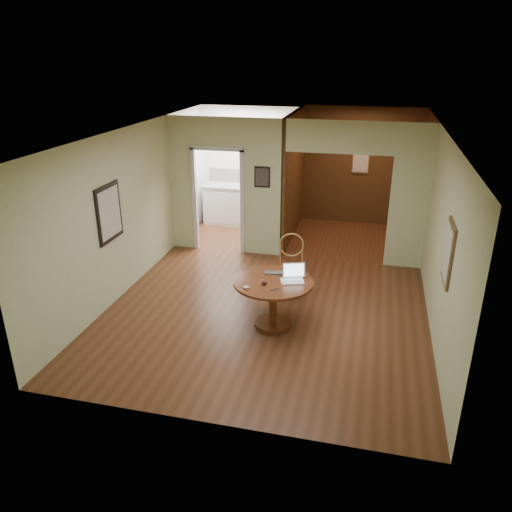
% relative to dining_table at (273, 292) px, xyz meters
% --- Properties ---
extents(floor, '(5.00, 5.00, 0.00)m').
position_rel_dining_table_xyz_m(floor, '(-0.19, 0.23, -0.54)').
color(floor, '#4F2A16').
rests_on(floor, ground).
extents(room_shell, '(5.20, 7.50, 5.00)m').
position_rel_dining_table_xyz_m(room_shell, '(-0.66, 3.33, 0.74)').
color(room_shell, white).
rests_on(room_shell, ground).
extents(dining_table, '(1.18, 1.18, 0.73)m').
position_rel_dining_table_xyz_m(dining_table, '(0.00, 0.00, 0.00)').
color(dining_table, brown).
rests_on(dining_table, ground).
extents(chair, '(0.52, 0.52, 1.08)m').
position_rel_dining_table_xyz_m(chair, '(0.08, 1.05, 0.05)').
color(chair, '#AD7D3D').
rests_on(chair, ground).
extents(open_laptop, '(0.39, 0.38, 0.23)m').
position_rel_dining_table_xyz_m(open_laptop, '(0.27, 0.10, 0.25)').
color(open_laptop, white).
rests_on(open_laptop, dining_table).
extents(closed_laptop, '(0.34, 0.25, 0.02)m').
position_rel_dining_table_xyz_m(closed_laptop, '(-0.02, 0.22, 0.20)').
color(closed_laptop, '#ADADB2').
rests_on(closed_laptop, dining_table).
extents(mouse, '(0.11, 0.07, 0.04)m').
position_rel_dining_table_xyz_m(mouse, '(-0.32, -0.34, 0.21)').
color(mouse, white).
rests_on(mouse, dining_table).
extents(wine_glass, '(0.09, 0.09, 0.10)m').
position_rel_dining_table_xyz_m(wine_glass, '(-0.10, -0.16, 0.24)').
color(wine_glass, white).
rests_on(wine_glass, dining_table).
extents(pen, '(0.11, 0.12, 0.01)m').
position_rel_dining_table_xyz_m(pen, '(0.08, -0.29, 0.20)').
color(pen, '#0C1755').
rests_on(pen, dining_table).
extents(kitchen_cabinet, '(2.06, 0.60, 0.94)m').
position_rel_dining_table_xyz_m(kitchen_cabinet, '(-1.54, 4.43, -0.07)').
color(kitchen_cabinet, silver).
rests_on(kitchen_cabinet, ground).
extents(grocery_bag, '(0.34, 0.31, 0.28)m').
position_rel_dining_table_xyz_m(grocery_bag, '(-1.14, 4.43, 0.54)').
color(grocery_bag, beige).
rests_on(grocery_bag, kitchen_cabinet).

